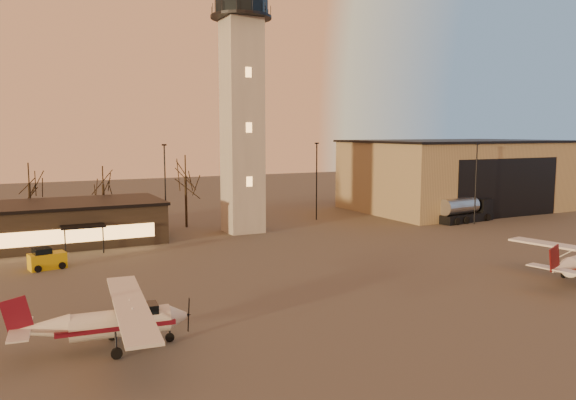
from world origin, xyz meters
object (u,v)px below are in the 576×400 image
at_px(hangar, 456,175).
at_px(cessna_rear, 123,327).
at_px(fuel_truck, 465,212).
at_px(service_cart, 47,261).
at_px(control_tower, 242,89).
at_px(terminal, 34,225).

bearing_deg(hangar, cessna_rear, -148.26).
distance_m(fuel_truck, service_cart, 49.97).
height_order(control_tower, cessna_rear, control_tower).
distance_m(hangar, service_cart, 59.22).
bearing_deg(terminal, control_tower, -5.15).
distance_m(control_tower, hangar, 37.90).
bearing_deg(terminal, hangar, 1.97).
relative_size(terminal, service_cart, 8.12).
bearing_deg(hangar, fuel_truck, -127.65).
height_order(control_tower, terminal, control_tower).
relative_size(control_tower, cessna_rear, 2.62).
distance_m(control_tower, terminal, 26.24).
bearing_deg(control_tower, fuel_truck, -11.98).
relative_size(hangar, fuel_truck, 3.49).
xyz_separation_m(hangar, cessna_rear, (-54.97, -34.00, -3.98)).
xyz_separation_m(terminal, service_cart, (0.42, -11.15, -1.46)).
bearing_deg(service_cart, fuel_truck, -7.55).
xyz_separation_m(hangar, fuel_truck, (-7.70, -9.98, -3.91)).
bearing_deg(terminal, service_cart, -87.83).
bearing_deg(service_cart, hangar, 1.68).
distance_m(terminal, service_cart, 11.25).
height_order(control_tower, fuel_truck, control_tower).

